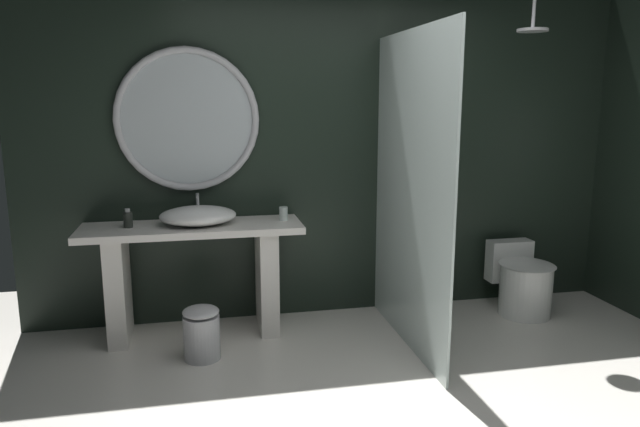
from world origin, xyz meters
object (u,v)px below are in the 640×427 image
at_px(tumbler_cup, 283,214).
at_px(round_wall_mirror, 188,120).
at_px(soap_dispenser, 128,219).
at_px(rain_shower_head, 533,27).
at_px(waste_bin, 202,332).
at_px(vessel_sink, 198,215).
at_px(toilet, 522,283).

height_order(tumbler_cup, round_wall_mirror, round_wall_mirror).
bearing_deg(soap_dispenser, rain_shower_head, -4.97).
relative_size(tumbler_cup, waste_bin, 0.28).
distance_m(vessel_sink, round_wall_mirror, 0.70).
xyz_separation_m(vessel_sink, rain_shower_head, (2.39, -0.25, 1.32)).
relative_size(round_wall_mirror, rain_shower_head, 3.20).
bearing_deg(vessel_sink, tumbler_cup, 1.36).
distance_m(rain_shower_head, toilet, 1.97).
distance_m(toilet, waste_bin, 2.56).
bearing_deg(vessel_sink, toilet, -2.49).
height_order(tumbler_cup, toilet, tumbler_cup).
relative_size(tumbler_cup, rain_shower_head, 0.31).
bearing_deg(toilet, vessel_sink, 177.51).
bearing_deg(waste_bin, tumbler_cup, 36.90).
xyz_separation_m(soap_dispenser, rain_shower_head, (2.87, -0.25, 1.33)).
bearing_deg(waste_bin, round_wall_mirror, 93.38).
height_order(vessel_sink, rain_shower_head, rain_shower_head).
bearing_deg(rain_shower_head, tumbler_cup, 171.39).
xyz_separation_m(tumbler_cup, toilet, (1.91, -0.12, -0.62)).
height_order(tumbler_cup, rain_shower_head, rain_shower_head).
xyz_separation_m(vessel_sink, waste_bin, (-0.01, -0.46, -0.70)).
height_order(soap_dispenser, waste_bin, soap_dispenser).
distance_m(vessel_sink, rain_shower_head, 2.74).
relative_size(soap_dispenser, waste_bin, 0.37).
xyz_separation_m(rain_shower_head, waste_bin, (-2.39, -0.20, -2.03)).
height_order(soap_dispenser, toilet, soap_dispenser).
distance_m(tumbler_cup, round_wall_mirror, 0.97).
distance_m(vessel_sink, toilet, 2.61).
distance_m(tumbler_cup, toilet, 2.02).
relative_size(tumbler_cup, round_wall_mirror, 0.10).
bearing_deg(toilet, soap_dispenser, 177.97).
distance_m(soap_dispenser, rain_shower_head, 3.17).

